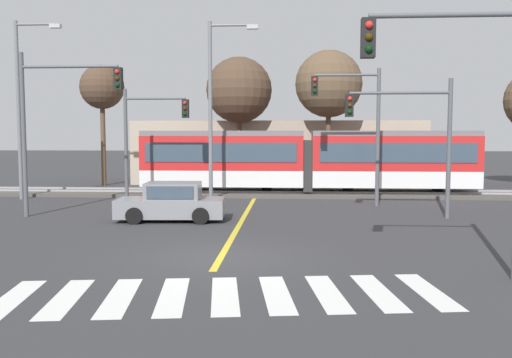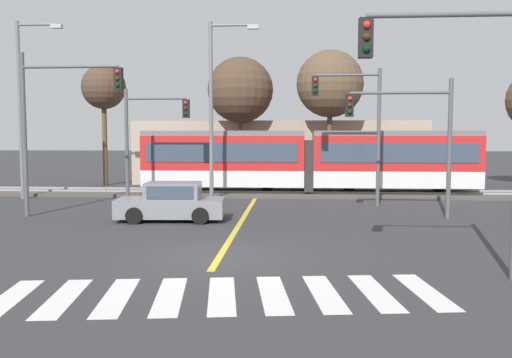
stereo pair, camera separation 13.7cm
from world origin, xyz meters
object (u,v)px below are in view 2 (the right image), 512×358
Objects in this scene: traffic_light_mid_right at (412,127)px; bare_tree_east at (330,84)px; traffic_light_mid_left at (56,110)px; street_lamp_west at (24,99)px; light_rail_tram at (308,159)px; traffic_light_far_right at (357,116)px; bare_tree_west at (240,90)px; sedan_crossing at (171,203)px; traffic_light_far_left at (148,129)px; traffic_light_near_right at (466,95)px; street_lamp_centre at (216,100)px; bare_tree_far_west at (104,88)px.

bare_tree_east reaches higher than traffic_light_mid_right.
street_lamp_west reaches higher than traffic_light_mid_left.
traffic_light_far_right reaches higher than light_rail_tram.
street_lamp_west is at bearing -143.65° from bare_tree_west.
sedan_crossing is 12.21m from street_lamp_west.
traffic_light_far_left is at bearing -112.50° from bare_tree_west.
traffic_light_mid_right is at bearing 2.43° from traffic_light_mid_left.
traffic_light_far_left reaches higher than light_rail_tram.
traffic_light_near_right is at bearing -94.81° from traffic_light_mid_right.
traffic_light_mid_left is 1.04× the size of traffic_light_far_right.
bare_tree_west is at bearing 131.89° from light_rail_tram.
light_rail_tram is 9.12m from traffic_light_far_left.
bare_tree_west is at bearing 65.56° from traffic_light_mid_left.
street_lamp_centre is at bearing -93.03° from bare_tree_west.
traffic_light_mid_right is (9.55, 1.28, 3.01)m from sedan_crossing.
traffic_light_mid_right is 15.64m from bare_tree_west.
light_rail_tram is 2.75× the size of traffic_light_mid_left.
bare_tree_west is at bearing 124.66° from traffic_light_far_right.
bare_tree_west is (1.33, 14.34, 5.56)m from sedan_crossing.
street_lamp_west reaches higher than traffic_light_far_left.
traffic_light_far_left is at bearing 62.12° from traffic_light_mid_left.
bare_tree_far_west is (-8.69, 8.31, 1.34)m from street_lamp_centre.
bare_tree_west is (-6.46, 9.34, 1.97)m from traffic_light_far_right.
traffic_light_mid_right is 4.16m from traffic_light_far_right.
street_lamp_centre is (-6.89, 1.19, 0.83)m from traffic_light_far_right.
traffic_light_mid_left reaches higher than light_rail_tram.
street_lamp_west is 10.14m from street_lamp_centre.
bare_tree_west reaches higher than traffic_light_mid_left.
street_lamp_centre reaches higher than light_rail_tram.
street_lamp_west is 1.10× the size of bare_tree_west.
bare_tree_west reaches higher than traffic_light_far_left.
traffic_light_mid_right is 12.77m from bare_tree_east.
traffic_light_mid_left is at bearing 147.18° from traffic_light_near_right.
traffic_light_mid_left is 16.24m from traffic_light_near_right.
street_lamp_centre is at bearing -130.18° from bare_tree_east.
street_lamp_west is at bearing -168.70° from light_rail_tram.
traffic_light_mid_right is at bearing -29.55° from street_lamp_centre.
street_lamp_west is at bearing 140.75° from traffic_light_near_right.
bare_tree_far_west is (-17.35, 13.22, 2.75)m from traffic_light_mid_right.
traffic_light_far_left is 0.61× the size of street_lamp_west.
light_rail_tram is at bearing 40.14° from traffic_light_mid_left.
traffic_light_far_right is (2.15, -4.54, 2.24)m from light_rail_tram.
traffic_light_mid_left is at bearing -161.13° from traffic_light_far_right.
light_rail_tram is 3.28× the size of traffic_light_far_left.
bare_tree_east is (5.73, -0.86, 0.28)m from bare_tree_west.
bare_tree_far_west reaches higher than traffic_light_near_right.
traffic_light_mid_right reaches higher than sedan_crossing.
bare_tree_east is at bearing 40.47° from traffic_light_far_left.
street_lamp_west is 8.15m from bare_tree_far_west.
sedan_crossing is 0.66× the size of traffic_light_far_right.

